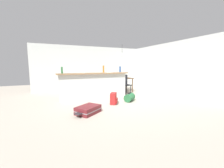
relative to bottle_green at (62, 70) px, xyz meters
name	(u,v)px	position (x,y,z in m)	size (l,w,h in m)	color
ground_plane	(114,101)	(1.92, -0.47, -1.25)	(13.00, 13.00, 0.05)	#ADA393
wall_back	(93,68)	(1.92, 2.58, 0.03)	(6.60, 0.10, 2.50)	silver
wall_right	(167,68)	(4.97, -0.17, 0.03)	(0.10, 6.00, 2.50)	silver
partition_half_wall	(95,87)	(1.26, 0.04, -0.70)	(2.80, 0.20, 1.05)	silver
bar_countertop	(94,73)	(1.26, 0.04, -0.15)	(2.96, 0.40, 0.05)	#93704C
bottle_green	(62,70)	(0.00, 0.00, 0.00)	(0.06, 0.06, 0.25)	#2D6B38
bottle_white	(84,70)	(0.83, -0.03, 0.01)	(0.06, 0.06, 0.26)	silver
bottle_amber	(103,69)	(1.68, 0.11, 0.02)	(0.07, 0.07, 0.30)	#9E661E
bottle_blue	(120,69)	(2.46, 0.07, 0.01)	(0.07, 0.07, 0.26)	#284C89
grocery_bag	(109,70)	(1.90, -0.02, -0.01)	(0.26, 0.18, 0.22)	silver
dining_table	(121,80)	(3.06, 1.11, -0.58)	(1.10, 0.80, 0.74)	#4C331E
dining_chair_near_partition	(125,83)	(3.02, 0.59, -0.71)	(0.46, 0.46, 0.93)	black
dining_chair_far_side	(118,81)	(3.17, 1.71, -0.71)	(0.45, 0.45, 0.93)	black
pendant_lamp	(122,54)	(3.12, 1.16, 0.77)	(0.34, 0.34, 0.62)	black
suitcase_flat_maroon	(88,110)	(0.56, -1.61, -1.11)	(0.87, 0.81, 0.22)	maroon
duffel_bag_green	(129,97)	(2.39, -0.88, -1.07)	(0.56, 0.53, 0.34)	#286B3D
backpack_red	(114,99)	(1.65, -1.03, -1.02)	(0.33, 0.34, 0.42)	red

